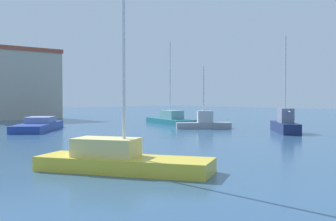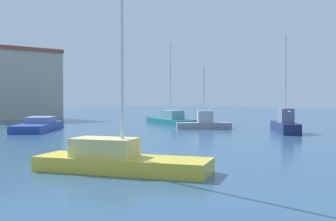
{
  "view_description": "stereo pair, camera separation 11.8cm",
  "coord_description": "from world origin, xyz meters",
  "px_view_note": "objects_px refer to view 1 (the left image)",
  "views": [
    {
      "loc": [
        1.47,
        -4.7,
        2.73
      ],
      "look_at": [
        22.52,
        19.6,
        1.73
      ],
      "focal_mm": 43.98,
      "sensor_mm": 36.0,
      "label": 1
    },
    {
      "loc": [
        1.56,
        -4.77,
        2.73
      ],
      "look_at": [
        22.52,
        19.6,
        1.73
      ],
      "focal_mm": 43.98,
      "sensor_mm": 36.0,
      "label": 2
    }
  ],
  "objects_px": {
    "motorboat_blue_behind_lamppost": "(39,125)",
    "sailboat_grey_near_pier": "(204,123)",
    "sailboat_teal_far_right": "(170,119)",
    "sailboat_navy_mid_harbor": "(285,124)",
    "sailboat_yellow_distant_east": "(120,159)"
  },
  "relations": [
    {
      "from": "sailboat_yellow_distant_east",
      "to": "sailboat_grey_near_pier",
      "type": "relative_size",
      "value": 1.42
    },
    {
      "from": "sailboat_navy_mid_harbor",
      "to": "sailboat_teal_far_right",
      "type": "xyz_separation_m",
      "value": [
        0.17,
        13.81,
        -0.19
      ]
    },
    {
      "from": "sailboat_teal_far_right",
      "to": "sailboat_grey_near_pier",
      "type": "bearing_deg",
      "value": -106.3
    },
    {
      "from": "sailboat_teal_far_right",
      "to": "motorboat_blue_behind_lamppost",
      "type": "bearing_deg",
      "value": 175.05
    },
    {
      "from": "sailboat_navy_mid_harbor",
      "to": "sailboat_yellow_distant_east",
      "type": "distance_m",
      "value": 20.19
    },
    {
      "from": "sailboat_navy_mid_harbor",
      "to": "sailboat_yellow_distant_east",
      "type": "relative_size",
      "value": 0.97
    },
    {
      "from": "motorboat_blue_behind_lamppost",
      "to": "sailboat_grey_near_pier",
      "type": "bearing_deg",
      "value": -33.95
    },
    {
      "from": "sailboat_navy_mid_harbor",
      "to": "motorboat_blue_behind_lamppost",
      "type": "height_order",
      "value": "sailboat_navy_mid_harbor"
    },
    {
      "from": "sailboat_navy_mid_harbor",
      "to": "sailboat_yellow_distant_east",
      "type": "height_order",
      "value": "sailboat_yellow_distant_east"
    },
    {
      "from": "sailboat_yellow_distant_east",
      "to": "sailboat_grey_near_pier",
      "type": "distance_m",
      "value": 21.71
    },
    {
      "from": "sailboat_teal_far_right",
      "to": "sailboat_yellow_distant_east",
      "type": "xyz_separation_m",
      "value": [
        -19.55,
        -19.46,
        -0.04
      ]
    },
    {
      "from": "sailboat_teal_far_right",
      "to": "sailboat_navy_mid_harbor",
      "type": "bearing_deg",
      "value": -90.71
    },
    {
      "from": "sailboat_yellow_distant_east",
      "to": "sailboat_grey_near_pier",
      "type": "height_order",
      "value": "sailboat_yellow_distant_east"
    },
    {
      "from": "sailboat_yellow_distant_east",
      "to": "motorboat_blue_behind_lamppost",
      "type": "distance_m",
      "value": 21.46
    },
    {
      "from": "sailboat_navy_mid_harbor",
      "to": "sailboat_teal_far_right",
      "type": "height_order",
      "value": "sailboat_teal_far_right"
    }
  ]
}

